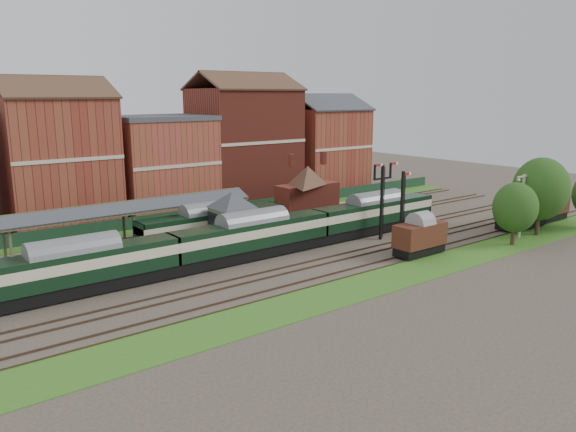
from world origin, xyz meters
TOP-DOWN VIEW (x-y plane):
  - ground at (0.00, 0.00)m, footprint 160.00×160.00m
  - grass_back at (0.00, 16.00)m, footprint 90.00×4.50m
  - grass_front at (0.00, -12.00)m, footprint 90.00×5.00m
  - fence at (0.00, 18.00)m, footprint 90.00×0.12m
  - platform at (-5.00, 9.75)m, footprint 55.00×3.40m
  - signal_box at (-3.00, 3.25)m, footprint 5.40×5.40m
  - brick_hut at (5.00, 3.25)m, footprint 3.20×2.64m
  - station_building at (12.00, 9.75)m, footprint 8.10×8.10m
  - canopy at (-11.00, 9.75)m, footprint 26.00×3.89m
  - semaphore_bracket at (12.04, -2.50)m, footprint 3.60×0.25m
  - semaphore_siding at (10.02, -7.00)m, footprint 1.23×0.25m
  - yard_lamp at (24.00, -11.50)m, footprint 2.60×0.22m
  - town_backdrop at (-0.18, 25.00)m, footprint 69.00×10.00m
  - dmu_train at (-2.81, 0.00)m, footprint 49.58×2.61m
  - platform_railcar at (-3.32, 6.50)m, footprint 16.13×2.55m
  - goods_van_a at (10.45, -9.00)m, footprint 5.44×2.36m
  - goods_van_b at (28.54, -9.00)m, footprint 6.58×2.85m
  - goods_van_c at (35.07, -9.00)m, footprint 5.30×2.30m
  - tree_near at (26.95, -11.88)m, footprint 5.96×5.96m
  - tree_far at (21.00, -12.50)m, footprint 4.48×4.48m

SIDE VIEW (x-z plane):
  - ground at x=0.00m, z-range 0.00..0.00m
  - grass_back at x=0.00m, z-range 0.00..0.06m
  - grass_front at x=0.00m, z-range 0.00..0.06m
  - platform at x=-5.00m, z-range 0.00..1.00m
  - fence at x=0.00m, z-range 0.00..1.50m
  - brick_hut at x=5.00m, z-range -0.28..2.67m
  - goods_van_c at x=35.07m, z-range 0.24..3.46m
  - goods_van_a at x=10.45m, z-range 0.24..3.54m
  - platform_railcar at x=-3.32m, z-range 0.33..4.05m
  - dmu_train at x=-2.81m, z-range 0.34..4.15m
  - goods_van_b at x=28.54m, z-range 0.26..4.25m
  - signal_box at x=-3.00m, z-range 0.19..6.19m
  - tree_far at x=21.00m, z-range 0.68..7.22m
  - station_building at x=12.00m, z-range 1.01..6.91m
  - yard_lamp at x=24.00m, z-range 0.49..7.49m
  - semaphore_siding at x=10.02m, z-range 0.16..8.16m
  - canopy at x=-11.00m, z-range 2.54..6.62m
  - semaphore_bracket at x=12.04m, z-range 0.54..8.72m
  - tree_near at x=26.95m, z-range 0.87..9.49m
  - town_backdrop at x=-0.18m, z-range -1.00..15.00m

